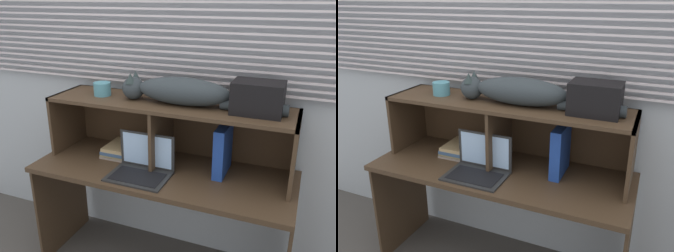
# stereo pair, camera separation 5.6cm
# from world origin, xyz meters

# --- Properties ---
(back_panel_with_blinds) EXTENTS (4.40, 0.08, 2.50)m
(back_panel_with_blinds) POSITION_xyz_m (0.00, 0.55, 1.26)
(back_panel_with_blinds) COLOR #B0B6BB
(back_panel_with_blinds) RESTS_ON ground
(desk) EXTENTS (1.57, 0.59, 0.74)m
(desk) POSITION_xyz_m (0.00, 0.22, 0.60)
(desk) COLOR #43301F
(desk) RESTS_ON ground
(hutch_shelf_unit) EXTENTS (1.49, 0.37, 0.39)m
(hutch_shelf_unit) POSITION_xyz_m (-0.00, 0.35, 1.02)
(hutch_shelf_unit) COLOR #43301F
(hutch_shelf_unit) RESTS_ON desk
(cat) EXTENTS (0.97, 0.18, 0.17)m
(cat) POSITION_xyz_m (0.08, 0.32, 1.20)
(cat) COLOR #2F363A
(cat) RESTS_ON hutch_shelf_unit
(laptop) EXTENTS (0.35, 0.25, 0.23)m
(laptop) POSITION_xyz_m (-0.09, 0.12, 0.78)
(laptop) COLOR #272727
(laptop) RESTS_ON desk
(binder_upright) EXTENTS (0.06, 0.24, 0.29)m
(binder_upright) POSITION_xyz_m (0.34, 0.32, 0.88)
(binder_upright) COLOR #1E4098
(binder_upright) RESTS_ON desk
(book_stack) EXTENTS (0.21, 0.23, 0.07)m
(book_stack) POSITION_xyz_m (-0.33, 0.31, 0.77)
(book_stack) COLOR gray
(book_stack) RESTS_ON desk
(small_basket) EXTENTS (0.11, 0.11, 0.08)m
(small_basket) POSITION_xyz_m (-0.45, 0.32, 1.17)
(small_basket) COLOR teal
(small_basket) RESTS_ON hutch_shelf_unit
(storage_box) EXTENTS (0.27, 0.19, 0.17)m
(storage_box) POSITION_xyz_m (0.51, 0.32, 1.21)
(storage_box) COLOR black
(storage_box) RESTS_ON hutch_shelf_unit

